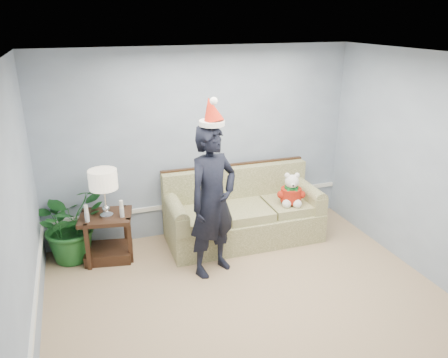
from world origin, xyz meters
name	(u,v)px	position (x,y,z in m)	size (l,w,h in m)	color
room_shell	(278,214)	(0.00, 0.00, 1.35)	(4.54, 5.04, 2.74)	tan
wainscot_trim	(137,258)	(-1.18, 1.18, 0.45)	(4.49, 4.99, 0.06)	white
sofa	(242,214)	(0.47, 2.05, 0.36)	(2.20, 0.97, 1.02)	brown
side_table	(108,241)	(-1.44, 2.08, 0.25)	(0.75, 0.66, 0.63)	#392114
table_lamp	(103,182)	(-1.42, 2.02, 1.12)	(0.36, 0.36, 0.64)	silver
candle_pair	(104,212)	(-1.45, 1.96, 0.74)	(0.49, 0.06, 0.23)	silver
houseplant	(70,223)	(-1.88, 2.24, 0.52)	(0.94, 0.81, 1.04)	#1B5621
man	(213,202)	(-0.20, 1.33, 0.95)	(0.70, 0.46, 1.91)	black
santa_hat	(211,112)	(-0.20, 1.35, 2.04)	(0.40, 0.42, 0.35)	white
teddy_bear	(291,193)	(1.11, 1.79, 0.71)	(0.37, 0.38, 0.48)	white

